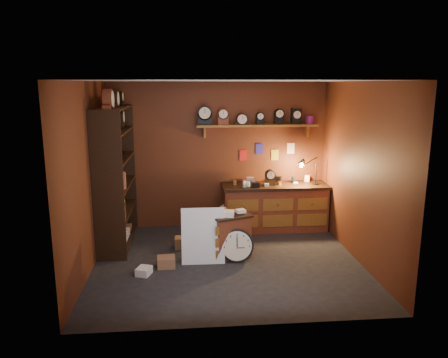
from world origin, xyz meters
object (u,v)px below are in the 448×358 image
(workbench, at_px, (275,204))
(low_cabinet, at_px, (229,233))
(shelving_unit, at_px, (114,171))
(big_round_clock, at_px, (237,246))

(workbench, relative_size, low_cabinet, 2.53)
(shelving_unit, bearing_deg, workbench, 9.96)
(shelving_unit, relative_size, workbench, 1.32)
(shelving_unit, distance_m, workbench, 2.96)
(shelving_unit, distance_m, big_round_clock, 2.39)
(workbench, height_order, big_round_clock, workbench)
(low_cabinet, relative_size, big_round_clock, 1.50)
(workbench, bearing_deg, shelving_unit, -170.04)
(shelving_unit, xyz_separation_m, big_round_clock, (1.94, -0.97, -1.00))
(big_round_clock, bearing_deg, shelving_unit, 153.46)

